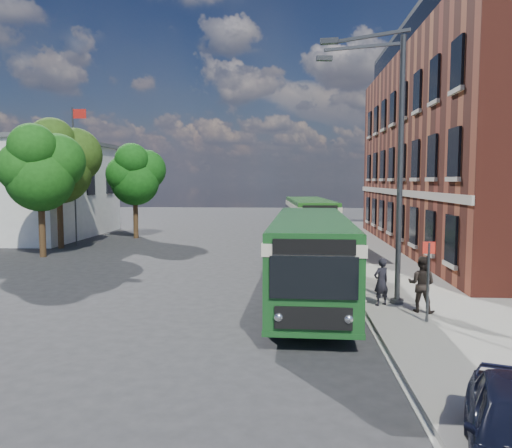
{
  "coord_description": "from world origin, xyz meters",
  "views": [
    {
      "loc": [
        1.53,
        -18.87,
        4.3
      ],
      "look_at": [
        -0.06,
        5.1,
        2.2
      ],
      "focal_mm": 35.0,
      "sensor_mm": 36.0,
      "label": 1
    }
  ],
  "objects": [
    {
      "name": "brick_office",
      "position": [
        14.0,
        12.0,
        6.97
      ],
      "size": [
        12.1,
        26.0,
        14.2
      ],
      "color": "maroon",
      "rests_on": "ground"
    },
    {
      "name": "pedestrian_a",
      "position": [
        4.6,
        -2.32,
        0.95
      ],
      "size": [
        0.69,
        0.62,
        1.59
      ],
      "primitive_type": "imported",
      "rotation": [
        0.0,
        0.0,
        3.65
      ],
      "color": "black",
      "rests_on": "pavement"
    },
    {
      "name": "pavement",
      "position": [
        7.0,
        8.0,
        0.07
      ],
      "size": [
        6.0,
        48.0,
        0.15
      ],
      "primitive_type": "cube",
      "color": "gray",
      "rests_on": "ground"
    },
    {
      "name": "ground",
      "position": [
        0.0,
        0.0,
        0.0
      ],
      "size": [
        120.0,
        120.0,
        0.0
      ],
      "primitive_type": "plane",
      "color": "#262629",
      "rests_on": "ground"
    },
    {
      "name": "street_lamp",
      "position": [
        4.84,
        -2.0,
        4.79
      ],
      "size": [
        2.96,
        2.38,
        9.0
      ],
      "color": "#36383B",
      "rests_on": "ground"
    },
    {
      "name": "kerb_line",
      "position": [
        3.95,
        8.0,
        0.01
      ],
      "size": [
        0.12,
        48.0,
        0.01
      ],
      "primitive_type": "cube",
      "color": "beige",
      "rests_on": "ground"
    },
    {
      "name": "bus_rear",
      "position": [
        2.92,
        15.33,
        1.83
      ],
      "size": [
        3.31,
        11.65,
        3.02
      ],
      "color": "#1F581A",
      "rests_on": "ground"
    },
    {
      "name": "bus_front",
      "position": [
        2.31,
        -1.13,
        1.83
      ],
      "size": [
        2.93,
        11.74,
        3.02
      ],
      "color": "#194D1E",
      "rests_on": "ground"
    },
    {
      "name": "tree_left",
      "position": [
        -12.24,
        8.04,
        5.0
      ],
      "size": [
        4.37,
        4.15,
        7.37
      ],
      "color": "#3C2915",
      "rests_on": "ground"
    },
    {
      "name": "tree_right",
      "position": [
        -9.84,
        17.47,
        4.75
      ],
      "size": [
        4.15,
        3.95,
        7.01
      ],
      "color": "#3C2915",
      "rests_on": "ground"
    },
    {
      "name": "bus_stop_sign",
      "position": [
        5.6,
        -4.2,
        1.51
      ],
      "size": [
        0.35,
        0.08,
        2.52
      ],
      "color": "#36383B",
      "rests_on": "ground"
    },
    {
      "name": "pedestrian_b",
      "position": [
        5.72,
        -3.06,
        1.04
      ],
      "size": [
        1.07,
        0.98,
        1.78
      ],
      "primitive_type": "imported",
      "rotation": [
        0.0,
        0.0,
        2.7
      ],
      "color": "black",
      "rests_on": "pavement"
    },
    {
      "name": "tree_mid",
      "position": [
        -12.88,
        11.65,
        5.5
      ],
      "size": [
        4.8,
        4.57,
        8.11
      ],
      "color": "#3C2915",
      "rests_on": "ground"
    },
    {
      "name": "white_building",
      "position": [
        -18.0,
        18.0,
        3.66
      ],
      "size": [
        9.4,
        13.4,
        7.3
      ],
      "color": "silver",
      "rests_on": "ground"
    },
    {
      "name": "flagpole",
      "position": [
        -12.45,
        13.0,
        4.94
      ],
      "size": [
        0.95,
        0.1,
        9.0
      ],
      "color": "#36383B",
      "rests_on": "ground"
    }
  ]
}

